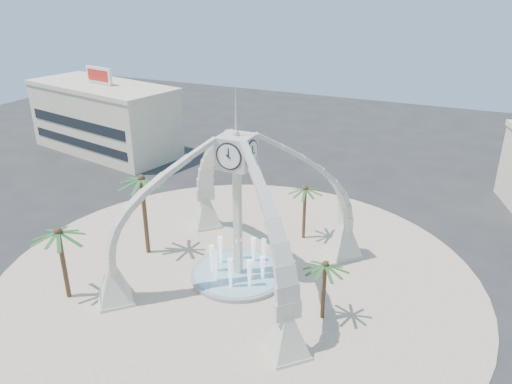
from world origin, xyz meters
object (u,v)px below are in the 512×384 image
at_px(palm_east, 325,265).
at_px(palm_north, 305,189).
at_px(palm_south, 58,233).
at_px(clock_tower, 237,206).
at_px(palm_west, 141,180).
at_px(fountain, 238,273).

height_order(palm_east, palm_north, palm_north).
bearing_deg(palm_north, palm_south, -128.98).
relative_size(clock_tower, palm_west, 2.22).
xyz_separation_m(palm_east, palm_west, (-17.30, 2.57, 2.65)).
bearing_deg(palm_east, fountain, 163.13).
relative_size(palm_east, palm_south, 0.80).
relative_size(clock_tower, palm_south, 2.76).
relative_size(palm_west, palm_south, 1.24).
bearing_deg(palm_south, fountain, 37.01).
height_order(palm_north, palm_south, palm_south).
relative_size(fountain, palm_north, 1.38).
bearing_deg(fountain, palm_east, -16.87).
relative_size(fountain, palm_west, 0.99).
height_order(palm_west, palm_north, palm_west).
bearing_deg(fountain, clock_tower, -90.00).
xyz_separation_m(palm_east, palm_north, (-5.36, 11.03, 0.60)).
xyz_separation_m(clock_tower, palm_east, (8.08, -2.45, -1.98)).
relative_size(fountain, palm_east, 1.54).
bearing_deg(palm_south, palm_west, 79.10).
height_order(fountain, palm_west, palm_west).
distance_m(palm_west, palm_south, 8.55).
distance_m(palm_east, palm_north, 12.28).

